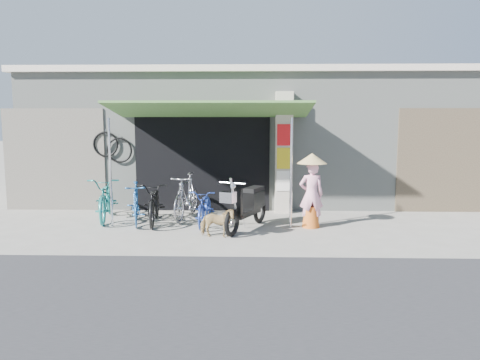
{
  "coord_description": "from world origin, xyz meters",
  "views": [
    {
      "loc": [
        0.08,
        -9.2,
        2.33
      ],
      "look_at": [
        -0.2,
        1.0,
        1.0
      ],
      "focal_mm": 35.0,
      "sensor_mm": 36.0,
      "label": 1
    }
  ],
  "objects_px": {
    "bike_black": "(155,202)",
    "bike_silver": "(187,196)",
    "moped": "(248,206)",
    "nun": "(311,190)",
    "bike_teal": "(107,198)",
    "street_dog": "(217,223)",
    "bike_blue": "(136,203)",
    "bike_navy": "(205,207)"
  },
  "relations": [
    {
      "from": "bike_teal",
      "to": "bike_black",
      "type": "distance_m",
      "value": 1.23
    },
    {
      "from": "bike_teal",
      "to": "nun",
      "type": "relative_size",
      "value": 1.2
    },
    {
      "from": "bike_black",
      "to": "bike_silver",
      "type": "relative_size",
      "value": 1.02
    },
    {
      "from": "bike_teal",
      "to": "moped",
      "type": "bearing_deg",
      "value": -23.91
    },
    {
      "from": "bike_navy",
      "to": "street_dog",
      "type": "height_order",
      "value": "bike_navy"
    },
    {
      "from": "bike_blue",
      "to": "bike_black",
      "type": "xyz_separation_m",
      "value": [
        0.41,
        0.05,
        0.01
      ]
    },
    {
      "from": "bike_silver",
      "to": "nun",
      "type": "relative_size",
      "value": 1.11
    },
    {
      "from": "bike_silver",
      "to": "nun",
      "type": "distance_m",
      "value": 2.94
    },
    {
      "from": "bike_teal",
      "to": "bike_silver",
      "type": "xyz_separation_m",
      "value": [
        1.83,
        0.18,
        0.03
      ]
    },
    {
      "from": "bike_silver",
      "to": "nun",
      "type": "height_order",
      "value": "nun"
    },
    {
      "from": "bike_blue",
      "to": "bike_silver",
      "type": "distance_m",
      "value": 1.19
    },
    {
      "from": "nun",
      "to": "bike_black",
      "type": "bearing_deg",
      "value": -8.0
    },
    {
      "from": "bike_silver",
      "to": "bike_teal",
      "type": "bearing_deg",
      "value": -164.81
    },
    {
      "from": "bike_black",
      "to": "bike_blue",
      "type": "bearing_deg",
      "value": 179.65
    },
    {
      "from": "bike_silver",
      "to": "street_dog",
      "type": "relative_size",
      "value": 2.53
    },
    {
      "from": "bike_silver",
      "to": "moped",
      "type": "xyz_separation_m",
      "value": [
        1.44,
        -0.99,
        -0.04
      ]
    },
    {
      "from": "bike_black",
      "to": "nun",
      "type": "relative_size",
      "value": 1.12
    },
    {
      "from": "bike_teal",
      "to": "nun",
      "type": "distance_m",
      "value": 4.7
    },
    {
      "from": "bike_black",
      "to": "bike_navy",
      "type": "relative_size",
      "value": 1.17
    },
    {
      "from": "moped",
      "to": "bike_blue",
      "type": "bearing_deg",
      "value": -165.44
    },
    {
      "from": "street_dog",
      "to": "nun",
      "type": "relative_size",
      "value": 0.44
    },
    {
      "from": "bike_black",
      "to": "nun",
      "type": "bearing_deg",
      "value": -11.82
    },
    {
      "from": "bike_teal",
      "to": "street_dog",
      "type": "height_order",
      "value": "bike_teal"
    },
    {
      "from": "bike_teal",
      "to": "bike_navy",
      "type": "relative_size",
      "value": 1.26
    },
    {
      "from": "bike_navy",
      "to": "street_dog",
      "type": "xyz_separation_m",
      "value": [
        0.34,
        -1.07,
        -0.11
      ]
    },
    {
      "from": "bike_teal",
      "to": "bike_black",
      "type": "bearing_deg",
      "value": -25.34
    },
    {
      "from": "moped",
      "to": "nun",
      "type": "relative_size",
      "value": 1.13
    },
    {
      "from": "bike_navy",
      "to": "street_dog",
      "type": "bearing_deg",
      "value": -69.37
    },
    {
      "from": "bike_black",
      "to": "bike_navy",
      "type": "xyz_separation_m",
      "value": [
        1.15,
        -0.15,
        -0.07
      ]
    },
    {
      "from": "bike_blue",
      "to": "bike_black",
      "type": "distance_m",
      "value": 0.41
    },
    {
      "from": "moped",
      "to": "nun",
      "type": "height_order",
      "value": "nun"
    },
    {
      "from": "street_dog",
      "to": "moped",
      "type": "xyz_separation_m",
      "value": [
        0.6,
        0.74,
        0.2
      ]
    },
    {
      "from": "street_dog",
      "to": "moped",
      "type": "distance_m",
      "value": 0.97
    },
    {
      "from": "bike_blue",
      "to": "moped",
      "type": "relative_size",
      "value": 0.85
    },
    {
      "from": "bike_black",
      "to": "bike_teal",
      "type": "bearing_deg",
      "value": 157.62
    },
    {
      "from": "bike_silver",
      "to": "moped",
      "type": "distance_m",
      "value": 1.75
    },
    {
      "from": "bike_blue",
      "to": "moped",
      "type": "bearing_deg",
      "value": -23.13
    },
    {
      "from": "street_dog",
      "to": "nun",
      "type": "height_order",
      "value": "nun"
    },
    {
      "from": "bike_teal",
      "to": "bike_blue",
      "type": "bearing_deg",
      "value": -35.77
    },
    {
      "from": "bike_black",
      "to": "street_dog",
      "type": "height_order",
      "value": "bike_black"
    },
    {
      "from": "bike_navy",
      "to": "moped",
      "type": "height_order",
      "value": "moped"
    },
    {
      "from": "bike_black",
      "to": "moped",
      "type": "bearing_deg",
      "value": -20.14
    }
  ]
}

